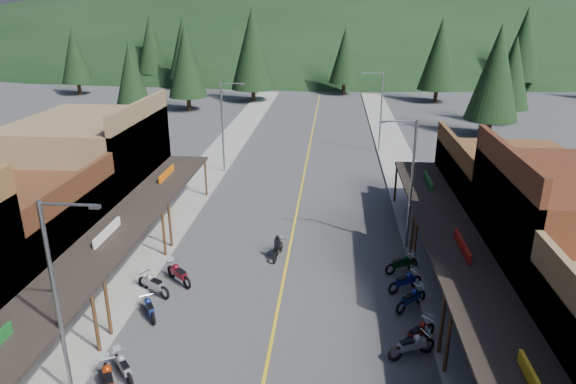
% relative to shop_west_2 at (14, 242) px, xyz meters
% --- Properties ---
extents(ground, '(220.00, 220.00, 0.00)m').
position_rel_shop_west_2_xyz_m(ground, '(13.75, -1.70, -2.53)').
color(ground, '#38383A').
rests_on(ground, ground).
extents(centerline, '(0.15, 90.00, 0.01)m').
position_rel_shop_west_2_xyz_m(centerline, '(13.75, 18.30, -2.53)').
color(centerline, gold).
rests_on(centerline, ground).
extents(sidewalk_west, '(3.40, 94.00, 0.15)m').
position_rel_shop_west_2_xyz_m(sidewalk_west, '(5.05, 18.30, -2.46)').
color(sidewalk_west, gray).
rests_on(sidewalk_west, ground).
extents(sidewalk_east, '(3.40, 94.00, 0.15)m').
position_rel_shop_west_2_xyz_m(sidewalk_east, '(22.45, 18.30, -2.46)').
color(sidewalk_east, gray).
rests_on(sidewalk_east, ground).
extents(shop_west_2, '(10.90, 9.00, 6.20)m').
position_rel_shop_west_2_xyz_m(shop_west_2, '(0.00, 0.00, 0.00)').
color(shop_west_2, '#3F2111').
rests_on(shop_west_2, ground).
extents(shop_west_3, '(10.90, 10.20, 8.20)m').
position_rel_shop_west_2_xyz_m(shop_west_3, '(-0.03, 9.60, 0.99)').
color(shop_west_3, brown).
rests_on(shop_west_3, ground).
extents(shop_east_2, '(10.90, 9.00, 8.20)m').
position_rel_shop_west_2_xyz_m(shop_east_2, '(27.54, 0.00, 0.99)').
color(shop_east_2, '#562B19').
rests_on(shop_east_2, ground).
extents(shop_east_3, '(10.90, 10.20, 6.20)m').
position_rel_shop_west_2_xyz_m(shop_east_3, '(27.51, 9.60, -0.00)').
color(shop_east_3, '#4C2D16').
rests_on(shop_east_3, ground).
extents(streetlight_0, '(2.16, 0.18, 8.00)m').
position_rel_shop_west_2_xyz_m(streetlight_0, '(6.80, -7.70, 1.93)').
color(streetlight_0, gray).
rests_on(streetlight_0, ground).
extents(streetlight_1, '(2.16, 0.18, 8.00)m').
position_rel_shop_west_2_xyz_m(streetlight_1, '(6.80, 20.30, 1.93)').
color(streetlight_1, gray).
rests_on(streetlight_1, ground).
extents(streetlight_2, '(2.16, 0.18, 8.00)m').
position_rel_shop_west_2_xyz_m(streetlight_2, '(20.71, 6.30, 1.93)').
color(streetlight_2, gray).
rests_on(streetlight_2, ground).
extents(streetlight_3, '(2.16, 0.18, 8.00)m').
position_rel_shop_west_2_xyz_m(streetlight_3, '(20.71, 28.30, 1.93)').
color(streetlight_3, gray).
rests_on(streetlight_3, ground).
extents(ridge_hill, '(310.00, 140.00, 60.00)m').
position_rel_shop_west_2_xyz_m(ridge_hill, '(13.75, 133.30, -2.53)').
color(ridge_hill, black).
rests_on(ridge_hill, ground).
extents(pine_0, '(5.04, 5.04, 11.00)m').
position_rel_shop_west_2_xyz_m(pine_0, '(-26.25, 60.30, 3.95)').
color(pine_0, black).
rests_on(pine_0, ground).
extents(pine_1, '(5.88, 5.88, 12.50)m').
position_rel_shop_west_2_xyz_m(pine_1, '(-10.25, 68.30, 4.70)').
color(pine_1, black).
rests_on(pine_1, ground).
extents(pine_2, '(6.72, 6.72, 14.00)m').
position_rel_shop_west_2_xyz_m(pine_2, '(3.75, 56.30, 5.46)').
color(pine_2, black).
rests_on(pine_2, ground).
extents(pine_3, '(5.04, 5.04, 11.00)m').
position_rel_shop_west_2_xyz_m(pine_3, '(17.75, 64.30, 3.95)').
color(pine_3, black).
rests_on(pine_3, ground).
extents(pine_4, '(5.88, 5.88, 12.50)m').
position_rel_shop_west_2_xyz_m(pine_4, '(31.75, 58.30, 4.70)').
color(pine_4, black).
rests_on(pine_4, ground).
extents(pine_5, '(6.72, 6.72, 14.00)m').
position_rel_shop_west_2_xyz_m(pine_5, '(47.75, 70.30, 5.46)').
color(pine_5, black).
rests_on(pine_5, ground).
extents(pine_7, '(5.88, 5.88, 12.50)m').
position_rel_shop_west_2_xyz_m(pine_7, '(-18.25, 74.30, 4.70)').
color(pine_7, black).
rests_on(pine_7, ground).
extents(pine_8, '(4.48, 4.48, 10.00)m').
position_rel_shop_west_2_xyz_m(pine_8, '(-8.25, 38.30, 3.44)').
color(pine_8, black).
rests_on(pine_8, ground).
extents(pine_9, '(4.93, 4.93, 10.80)m').
position_rel_shop_west_2_xyz_m(pine_9, '(37.75, 43.30, 3.85)').
color(pine_9, black).
rests_on(pine_9, ground).
extents(pine_10, '(5.38, 5.38, 11.60)m').
position_rel_shop_west_2_xyz_m(pine_10, '(-4.25, 48.30, 4.25)').
color(pine_10, black).
rests_on(pine_10, ground).
extents(pine_11, '(5.82, 5.82, 12.40)m').
position_rel_shop_west_2_xyz_m(pine_11, '(33.75, 36.30, 4.65)').
color(pine_11, black).
rests_on(pine_11, ground).
extents(bike_west_5, '(1.75, 2.26, 1.25)m').
position_rel_shop_west_2_xyz_m(bike_west_5, '(7.94, -7.29, -1.91)').
color(bike_west_5, '#9C310B').
rests_on(bike_west_5, ground).
extents(bike_west_6, '(1.75, 1.88, 1.10)m').
position_rel_shop_west_2_xyz_m(bike_west_6, '(8.17, -6.44, -1.98)').
color(bike_west_6, '#949499').
rests_on(bike_west_6, ground).
extents(bike_west_7, '(1.56, 1.95, 1.09)m').
position_rel_shop_west_2_xyz_m(bike_west_7, '(7.76, -2.24, -1.99)').
color(bike_west_7, navy).
rests_on(bike_west_7, ground).
extents(bike_west_8, '(2.33, 1.82, 1.30)m').
position_rel_shop_west_2_xyz_m(bike_west_8, '(7.26, -0.22, -1.88)').
color(bike_west_8, gray).
rests_on(bike_west_8, ground).
extents(bike_west_9, '(2.12, 2.04, 1.26)m').
position_rel_shop_west_2_xyz_m(bike_west_9, '(8.22, 1.01, -1.90)').
color(bike_west_9, maroon).
rests_on(bike_west_9, ground).
extents(bike_east_6, '(2.28, 1.59, 1.25)m').
position_rel_shop_west_2_xyz_m(bike_east_6, '(19.76, -4.13, -1.91)').
color(bike_east_6, '#A0A0A5').
rests_on(bike_east_6, ground).
extents(bike_east_7, '(2.02, 1.99, 1.22)m').
position_rel_shop_west_2_xyz_m(bike_east_7, '(20.18, -3.19, -1.92)').
color(bike_east_7, maroon).
rests_on(bike_east_7, ground).
extents(bike_east_8, '(2.02, 1.98, 1.21)m').
position_rel_shop_west_2_xyz_m(bike_east_8, '(20.24, -0.39, -1.93)').
color(bike_east_8, navy).
rests_on(bike_east_8, ground).
extents(bike_east_9, '(2.10, 1.68, 1.17)m').
position_rel_shop_west_2_xyz_m(bike_east_9, '(20.16, 1.33, -1.95)').
color(bike_east_9, navy).
rests_on(bike_east_9, ground).
extents(bike_east_10, '(2.13, 1.58, 1.17)m').
position_rel_shop_west_2_xyz_m(bike_east_10, '(20.21, 3.27, -1.95)').
color(bike_east_10, '#0B3A14').
rests_on(bike_east_10, ground).
extents(rider_on_bike, '(0.94, 2.09, 1.54)m').
position_rel_shop_west_2_xyz_m(rider_on_bike, '(13.17, 4.43, -1.92)').
color(rider_on_bike, black).
rests_on(rider_on_bike, ground).
extents(pedestrian_east_a, '(0.45, 0.67, 1.80)m').
position_rel_shop_west_2_xyz_m(pedestrian_east_a, '(22.35, -2.68, -1.48)').
color(pedestrian_east_a, '#211D2C').
rests_on(pedestrian_east_a, sidewalk_east).
extents(pedestrian_east_b, '(1.04, 0.79, 1.89)m').
position_rel_shop_west_2_xyz_m(pedestrian_east_b, '(22.25, 7.95, -1.44)').
color(pedestrian_east_b, brown).
rests_on(pedestrian_east_b, sidewalk_east).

